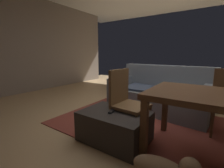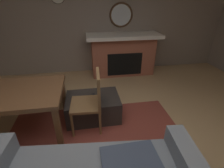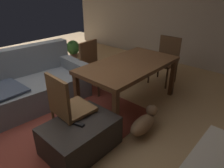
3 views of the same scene
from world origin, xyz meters
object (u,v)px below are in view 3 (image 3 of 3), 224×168
(couch, at_px, (25,87))
(tv_remote, at_px, (78,124))
(dining_chair_north, at_px, (93,64))
(dining_chair_east, at_px, (166,57))
(potted_plant, at_px, (73,48))
(small_dog, at_px, (144,122))
(dining_chair_west, at_px, (67,105))
(ottoman_coffee_table, at_px, (81,136))
(dining_table, at_px, (129,68))

(couch, xyz_separation_m, tv_remote, (-0.13, -1.53, 0.09))
(dining_chair_north, bearing_deg, dining_chair_east, -34.22)
(potted_plant, relative_size, small_dog, 0.89)
(tv_remote, xyz_separation_m, dining_chair_west, (0.06, 0.26, 0.12))
(ottoman_coffee_table, distance_m, dining_chair_east, 2.51)
(tv_remote, xyz_separation_m, dining_chair_east, (2.51, 0.25, 0.12))
(ottoman_coffee_table, height_order, small_dog, ottoman_coffee_table)
(tv_remote, distance_m, potted_plant, 3.63)
(dining_chair_east, height_order, potted_plant, dining_chair_east)
(couch, distance_m, dining_table, 1.76)
(dining_chair_west, height_order, small_dog, dining_chair_west)
(couch, relative_size, dining_chair_east, 2.17)
(dining_table, xyz_separation_m, small_dog, (-0.48, -0.65, -0.49))
(couch, bearing_deg, dining_table, -47.84)
(couch, xyz_separation_m, dining_table, (1.16, -1.28, 0.35))
(dining_chair_east, relative_size, small_dog, 1.69)
(dining_chair_north, relative_size, small_dog, 1.69)
(potted_plant, distance_m, small_dog, 3.57)
(tv_remote, xyz_separation_m, dining_table, (1.28, 0.25, 0.26))
(dining_chair_north, bearing_deg, potted_plant, 63.00)
(dining_chair_north, relative_size, dining_chair_east, 1.00)
(small_dog, bearing_deg, dining_table, 53.54)
(dining_table, height_order, dining_chair_north, dining_chair_north)
(dining_chair_east, bearing_deg, potted_plant, 96.90)
(tv_remote, bearing_deg, potted_plant, 37.11)
(dining_table, xyz_separation_m, dining_chair_north, (-0.01, 0.84, -0.14))
(tv_remote, relative_size, small_dog, 0.29)
(couch, bearing_deg, tv_remote, -94.68)
(dining_chair_west, height_order, potted_plant, dining_chair_west)
(ottoman_coffee_table, relative_size, potted_plant, 1.78)
(tv_remote, relative_size, dining_chair_west, 0.17)
(dining_table, relative_size, dining_chair_east, 1.80)
(dining_chair_north, bearing_deg, ottoman_coffee_table, -138.92)
(dining_chair_east, bearing_deg, dining_chair_north, 145.78)
(ottoman_coffee_table, distance_m, dining_chair_west, 0.41)
(dining_table, distance_m, dining_chair_north, 0.85)
(ottoman_coffee_table, bearing_deg, tv_remote, -159.32)
(dining_table, height_order, dining_chair_east, dining_chair_east)
(dining_chair_north, bearing_deg, dining_table, -89.53)
(ottoman_coffee_table, height_order, tv_remote, tv_remote)
(couch, relative_size, dining_chair_north, 2.17)
(ottoman_coffee_table, bearing_deg, dining_chair_north, 41.08)
(ottoman_coffee_table, relative_size, small_dog, 1.58)
(dining_table, distance_m, dining_chair_east, 1.24)
(couch, distance_m, small_dog, 2.05)
(couch, height_order, dining_chair_north, dining_chair_north)
(ottoman_coffee_table, bearing_deg, dining_table, 10.79)
(small_dog, bearing_deg, potted_plant, 67.13)
(dining_chair_north, bearing_deg, small_dog, -107.54)
(couch, relative_size, small_dog, 3.68)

